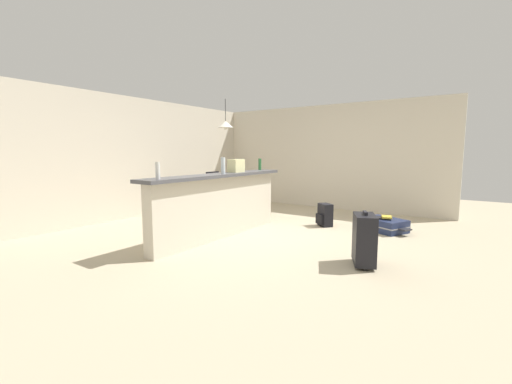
{
  "coord_description": "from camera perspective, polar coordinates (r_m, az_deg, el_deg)",
  "views": [
    {
      "loc": [
        -4.68,
        -3.04,
        1.38
      ],
      "look_at": [
        -0.02,
        0.15,
        0.69
      ],
      "focal_mm": 23.32,
      "sensor_mm": 36.0,
      "label": 1
    }
  ],
  "objects": [
    {
      "name": "bottle_white",
      "position": [
        4.42,
        -16.5,
        3.53
      ],
      "size": [
        0.06,
        0.06,
        0.22
      ],
      "primitive_type": "cylinder",
      "color": "silver",
      "rests_on": "bar_countertop"
    },
    {
      "name": "wall_back",
      "position": [
        7.69,
        -18.13,
        5.63
      ],
      "size": [
        6.6,
        0.1,
        2.5
      ],
      "primitive_type": "cube",
      "color": "beige",
      "rests_on": "ground_plane"
    },
    {
      "name": "ground_plane",
      "position": [
        5.76,
        1.36,
        -7.19
      ],
      "size": [
        13.0,
        13.0,
        0.05
      ],
      "primitive_type": "cube",
      "color": "#BCAD8E"
    },
    {
      "name": "grocery_bag",
      "position": [
        5.69,
        -3.42,
        4.52
      ],
      "size": [
        0.26,
        0.18,
        0.22
      ],
      "primitive_type": "cube",
      "color": "beige",
      "rests_on": "bar_countertop"
    },
    {
      "name": "dining_table",
      "position": [
        7.31,
        -5.05,
        1.15
      ],
      "size": [
        1.1,
        0.8,
        0.74
      ],
      "color": "#332319",
      "rests_on": "ground_plane"
    },
    {
      "name": "partition_half_wall",
      "position": [
        5.38,
        -6.25,
        -2.62
      ],
      "size": [
        2.8,
        0.2,
        0.98
      ],
      "primitive_type": "cube",
      "color": "beige",
      "rests_on": "ground_plane"
    },
    {
      "name": "dining_chair_near_partition",
      "position": [
        6.91,
        -2.1,
        -0.26
      ],
      "size": [
        0.44,
        0.44,
        0.93
      ],
      "color": "black",
      "rests_on": "ground_plane"
    },
    {
      "name": "suitcase_flat_navy",
      "position": [
        6.25,
        21.16,
        -5.27
      ],
      "size": [
        0.74,
        0.89,
        0.22
      ],
      "color": "#1E284C",
      "rests_on": "ground_plane"
    },
    {
      "name": "wall_right",
      "position": [
        8.43,
        11.09,
        5.93
      ],
      "size": [
        0.1,
        6.0,
        2.5
      ],
      "primitive_type": "cube",
      "color": "beige",
      "rests_on": "ground_plane"
    },
    {
      "name": "pendant_lamp",
      "position": [
        7.33,
        -5.25,
        11.48
      ],
      "size": [
        0.34,
        0.34,
        0.65
      ],
      "color": "black"
    },
    {
      "name": "suitcase_upright_black",
      "position": [
        4.27,
        18.07,
        -7.67
      ],
      "size": [
        0.5,
        0.4,
        0.67
      ],
      "color": "black",
      "rests_on": "ground_plane"
    },
    {
      "name": "bottle_green",
      "position": [
        6.39,
        0.66,
        4.79
      ],
      "size": [
        0.06,
        0.06,
        0.22
      ],
      "primitive_type": "cylinder",
      "color": "#2D6B38",
      "rests_on": "bar_countertop"
    },
    {
      "name": "backpack_black",
      "position": [
        6.33,
        11.71,
        -3.94
      ],
      "size": [
        0.34,
        0.34,
        0.42
      ],
      "color": "black",
      "rests_on": "ground_plane"
    },
    {
      "name": "dining_chair_far_side",
      "position": [
        7.72,
        -7.99,
        0.44
      ],
      "size": [
        0.4,
        0.4,
        0.93
      ],
      "color": "black",
      "rests_on": "ground_plane"
    },
    {
      "name": "book_stack",
      "position": [
        6.19,
        21.13,
        -4.08
      ],
      "size": [
        0.26,
        0.29,
        0.05
      ],
      "color": "black",
      "rests_on": "suitcase_flat_navy"
    },
    {
      "name": "bar_countertop",
      "position": [
        5.32,
        -6.32,
        2.87
      ],
      "size": [
        2.96,
        0.4,
        0.05
      ],
      "primitive_type": "cube",
      "color": "#4C4C51",
      "rests_on": "partition_half_wall"
    },
    {
      "name": "bottle_clear",
      "position": [
        5.32,
        -5.67,
        4.55
      ],
      "size": [
        0.07,
        0.07,
        0.26
      ],
      "primitive_type": "cylinder",
      "color": "silver",
      "rests_on": "bar_countertop"
    }
  ]
}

